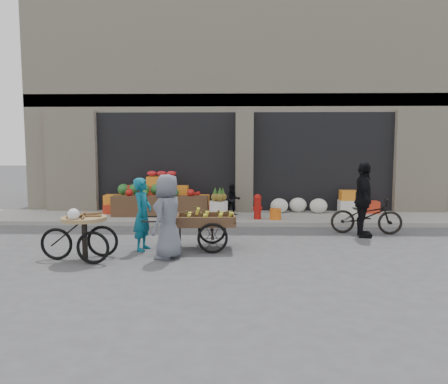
{
  "coord_description": "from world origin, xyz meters",
  "views": [
    {
      "loc": [
        -0.26,
        -8.62,
        2.16
      ],
      "look_at": [
        -0.54,
        1.48,
        1.1
      ],
      "focal_mm": 35.0,
      "sensor_mm": 36.0,
      "label": 1
    }
  ],
  "objects_px": {
    "banana_cart": "(204,219)",
    "pineapple_bin": "(219,210)",
    "orange_bucket": "(275,214)",
    "tricycle_cart": "(84,231)",
    "vendor_grey": "(168,217)",
    "fire_hydrant": "(258,206)",
    "bicycle": "(366,216)",
    "seated_person": "(233,200)",
    "vendor_woman": "(143,214)",
    "cyclist": "(363,200)"
  },
  "relations": [
    {
      "from": "pineapple_bin",
      "to": "fire_hydrant",
      "type": "xyz_separation_m",
      "value": [
        1.1,
        -0.05,
        0.13
      ]
    },
    {
      "from": "fire_hydrant",
      "to": "tricycle_cart",
      "type": "relative_size",
      "value": 0.5
    },
    {
      "from": "orange_bucket",
      "to": "banana_cart",
      "type": "relative_size",
      "value": 0.15
    },
    {
      "from": "orange_bucket",
      "to": "banana_cart",
      "type": "distance_m",
      "value": 3.55
    },
    {
      "from": "seated_person",
      "to": "vendor_woman",
      "type": "height_order",
      "value": "vendor_woman"
    },
    {
      "from": "fire_hydrant",
      "to": "bicycle",
      "type": "distance_m",
      "value": 2.98
    },
    {
      "from": "orange_bucket",
      "to": "vendor_woman",
      "type": "xyz_separation_m",
      "value": [
        -3.05,
        -3.22,
        0.49
      ]
    },
    {
      "from": "fire_hydrant",
      "to": "vendor_woman",
      "type": "xyz_separation_m",
      "value": [
        -2.55,
        -3.27,
        0.26
      ]
    },
    {
      "from": "seated_person",
      "to": "tricycle_cart",
      "type": "xyz_separation_m",
      "value": [
        -2.78,
        -4.77,
        -0.02
      ]
    },
    {
      "from": "vendor_woman",
      "to": "pineapple_bin",
      "type": "bearing_deg",
      "value": -14.74
    },
    {
      "from": "tricycle_cart",
      "to": "vendor_grey",
      "type": "bearing_deg",
      "value": 7.97
    },
    {
      "from": "orange_bucket",
      "to": "cyclist",
      "type": "height_order",
      "value": "cyclist"
    },
    {
      "from": "fire_hydrant",
      "to": "orange_bucket",
      "type": "distance_m",
      "value": 0.55
    },
    {
      "from": "orange_bucket",
      "to": "seated_person",
      "type": "xyz_separation_m",
      "value": [
        -1.2,
        0.7,
        0.31
      ]
    },
    {
      "from": "banana_cart",
      "to": "pineapple_bin",
      "type": "bearing_deg",
      "value": 82.68
    },
    {
      "from": "vendor_grey",
      "to": "banana_cart",
      "type": "bearing_deg",
      "value": 163.73
    },
    {
      "from": "fire_hydrant",
      "to": "vendor_grey",
      "type": "xyz_separation_m",
      "value": [
        -1.92,
        -3.92,
        0.31
      ]
    },
    {
      "from": "pineapple_bin",
      "to": "vendor_woman",
      "type": "distance_m",
      "value": 3.64
    },
    {
      "from": "vendor_woman",
      "to": "tricycle_cart",
      "type": "xyz_separation_m",
      "value": [
        -0.94,
        -0.85,
        -0.19
      ]
    },
    {
      "from": "pineapple_bin",
      "to": "cyclist",
      "type": "relative_size",
      "value": 0.29
    },
    {
      "from": "vendor_woman",
      "to": "vendor_grey",
      "type": "relative_size",
      "value": 0.93
    },
    {
      "from": "orange_bucket",
      "to": "tricycle_cart",
      "type": "relative_size",
      "value": 0.22
    },
    {
      "from": "fire_hydrant",
      "to": "tricycle_cart",
      "type": "xyz_separation_m",
      "value": [
        -3.48,
        -4.12,
        0.06
      ]
    },
    {
      "from": "bicycle",
      "to": "cyclist",
      "type": "height_order",
      "value": "cyclist"
    },
    {
      "from": "tricycle_cart",
      "to": "vendor_grey",
      "type": "xyz_separation_m",
      "value": [
        1.56,
        0.2,
        0.25
      ]
    },
    {
      "from": "vendor_woman",
      "to": "cyclist",
      "type": "xyz_separation_m",
      "value": [
        4.97,
        1.47,
        0.14
      ]
    },
    {
      "from": "tricycle_cart",
      "to": "bicycle",
      "type": "distance_m",
      "value": 6.68
    },
    {
      "from": "banana_cart",
      "to": "bicycle",
      "type": "bearing_deg",
      "value": 19.5
    },
    {
      "from": "pineapple_bin",
      "to": "vendor_grey",
      "type": "relative_size",
      "value": 0.32
    },
    {
      "from": "fire_hydrant",
      "to": "cyclist",
      "type": "bearing_deg",
      "value": -36.69
    },
    {
      "from": "cyclist",
      "to": "pineapple_bin",
      "type": "bearing_deg",
      "value": 69.44
    },
    {
      "from": "orange_bucket",
      "to": "tricycle_cart",
      "type": "height_order",
      "value": "tricycle_cart"
    },
    {
      "from": "vendor_grey",
      "to": "cyclist",
      "type": "xyz_separation_m",
      "value": [
        4.34,
        2.11,
        0.08
      ]
    },
    {
      "from": "banana_cart",
      "to": "seated_person",
      "type": "bearing_deg",
      "value": 77.19
    },
    {
      "from": "vendor_grey",
      "to": "cyclist",
      "type": "relative_size",
      "value": 0.91
    },
    {
      "from": "banana_cart",
      "to": "bicycle",
      "type": "height_order",
      "value": "bicycle"
    },
    {
      "from": "orange_bucket",
      "to": "seated_person",
      "type": "bearing_deg",
      "value": 149.74
    },
    {
      "from": "pineapple_bin",
      "to": "orange_bucket",
      "type": "relative_size",
      "value": 1.62
    },
    {
      "from": "tricycle_cart",
      "to": "banana_cart",
      "type": "bearing_deg",
      "value": 25.74
    },
    {
      "from": "bicycle",
      "to": "tricycle_cart",
      "type": "bearing_deg",
      "value": 121.14
    },
    {
      "from": "pineapple_bin",
      "to": "fire_hydrant",
      "type": "relative_size",
      "value": 0.73
    },
    {
      "from": "tricycle_cart",
      "to": "bicycle",
      "type": "height_order",
      "value": "tricycle_cart"
    },
    {
      "from": "pineapple_bin",
      "to": "vendor_woman",
      "type": "bearing_deg",
      "value": -113.52
    },
    {
      "from": "tricycle_cart",
      "to": "fire_hydrant",
      "type": "bearing_deg",
      "value": 50.52
    },
    {
      "from": "seated_person",
      "to": "vendor_grey",
      "type": "bearing_deg",
      "value": -114.95
    },
    {
      "from": "banana_cart",
      "to": "vendor_grey",
      "type": "distance_m",
      "value": 1.05
    },
    {
      "from": "vendor_woman",
      "to": "tricycle_cart",
      "type": "height_order",
      "value": "vendor_woman"
    },
    {
      "from": "pineapple_bin",
      "to": "orange_bucket",
      "type": "distance_m",
      "value": 1.61
    },
    {
      "from": "orange_bucket",
      "to": "vendor_grey",
      "type": "xyz_separation_m",
      "value": [
        -2.42,
        -3.87,
        0.55
      ]
    },
    {
      "from": "pineapple_bin",
      "to": "seated_person",
      "type": "height_order",
      "value": "seated_person"
    }
  ]
}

